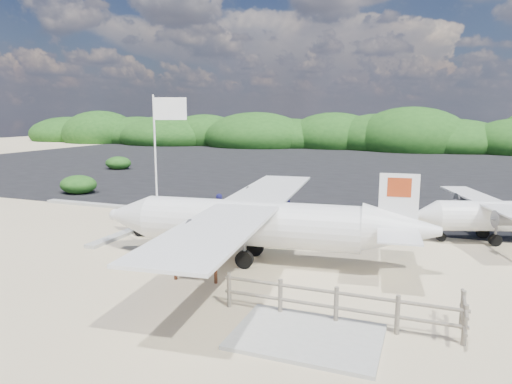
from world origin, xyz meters
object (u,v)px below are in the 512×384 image
(flagpole, at_px, (159,255))
(crew_b, at_px, (284,208))
(baggage_cart, at_px, (163,237))
(aircraft_small, at_px, (271,159))
(aircraft_large, at_px, (485,192))
(signboard, at_px, (196,281))
(crew_a, at_px, (219,213))

(flagpole, height_order, crew_b, flagpole)
(crew_b, bearing_deg, baggage_cart, 36.14)
(baggage_cart, xyz_separation_m, aircraft_small, (-6.87, 34.04, 0.00))
(baggage_cart, relative_size, aircraft_large, 0.19)
(signboard, relative_size, crew_a, 0.88)
(signboard, xyz_separation_m, aircraft_small, (-10.77, 38.29, 0.00))
(aircraft_small, bearing_deg, crew_a, 86.69)
(baggage_cart, relative_size, signboard, 1.71)
(baggage_cart, distance_m, aircraft_small, 34.73)
(baggage_cart, height_order, signboard, baggage_cart)
(baggage_cart, distance_m, crew_a, 2.70)
(crew_b, bearing_deg, flagpole, 58.37)
(flagpole, bearing_deg, aircraft_large, 57.09)
(flagpole, bearing_deg, signboard, -36.44)
(baggage_cart, bearing_deg, signboard, -32.77)
(crew_a, bearing_deg, flagpole, 70.61)
(aircraft_large, bearing_deg, flagpole, 50.83)
(crew_b, distance_m, aircraft_large, 17.38)
(flagpole, relative_size, signboard, 3.83)
(crew_a, bearing_deg, aircraft_small, -85.15)
(crew_a, height_order, aircraft_small, crew_a)
(signboard, xyz_separation_m, aircraft_large, (10.47, 22.17, 0.00))
(signboard, bearing_deg, flagpole, 136.95)
(flagpole, distance_m, signboard, 3.26)
(flagpole, distance_m, aircraft_large, 24.10)
(baggage_cart, height_order, crew_a, crew_a)
(aircraft_large, distance_m, aircraft_small, 26.66)
(crew_b, xyz_separation_m, aircraft_large, (10.04, 14.15, -0.89))
(aircraft_large, bearing_deg, crew_b, 48.39)
(crew_a, bearing_deg, crew_b, -149.67)
(crew_a, distance_m, aircraft_small, 33.53)
(flagpole, xyz_separation_m, crew_a, (0.64, 4.00, 0.89))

